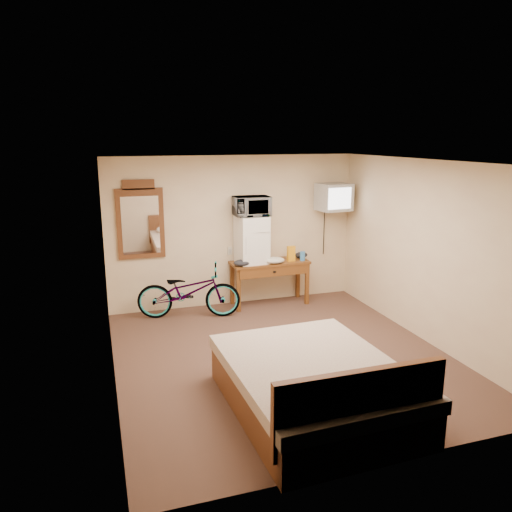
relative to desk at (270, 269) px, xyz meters
name	(u,v)px	position (x,y,z in m)	size (l,w,h in m)	color
room	(283,264)	(-0.54, -2.00, 0.62)	(4.60, 4.64, 2.50)	#492E24
desk	(270,269)	(0.00, 0.00, 0.00)	(1.32, 0.53, 0.75)	brown
mini_fridge	(252,239)	(-0.31, 0.06, 0.52)	(0.51, 0.49, 0.78)	white
microwave	(252,206)	(-0.31, 0.06, 1.07)	(0.58, 0.39, 0.32)	white
snack_bag	(291,254)	(0.35, -0.05, 0.25)	(0.13, 0.07, 0.26)	orange
blue_cup	(302,256)	(0.55, -0.07, 0.20)	(0.09, 0.09, 0.16)	#3A80C8
cloth_cream	(275,260)	(0.03, -0.11, 0.18)	(0.33, 0.26, 0.10)	beige
cloth_dark_a	(242,263)	(-0.53, -0.11, 0.18)	(0.28, 0.21, 0.10)	black
cloth_dark_b	(301,255)	(0.61, 0.11, 0.17)	(0.22, 0.18, 0.10)	black
crt_television	(334,197)	(1.14, 0.02, 1.17)	(0.57, 0.62, 0.46)	black
wall_mirror	(140,221)	(-2.07, 0.27, 0.88)	(0.73, 0.04, 1.24)	#5B301A
bicycle	(189,291)	(-1.42, -0.17, -0.20)	(0.56, 1.61, 0.85)	black
bed	(316,387)	(-0.70, -3.37, -0.33)	(1.72, 2.24, 0.90)	#5B301A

